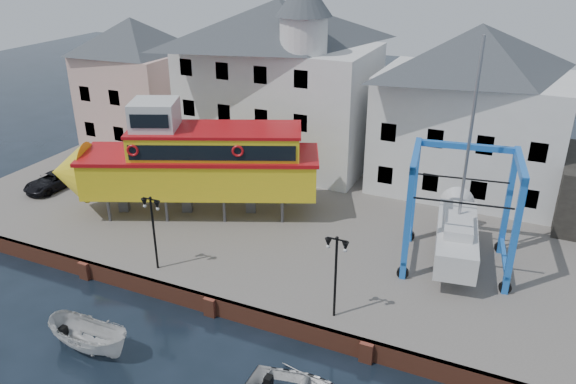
% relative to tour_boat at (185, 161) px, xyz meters
% --- Properties ---
extents(ground, '(140.00, 140.00, 0.00)m').
position_rel_tour_boat_xyz_m(ground, '(6.36, -7.66, -4.43)').
color(ground, black).
rests_on(ground, ground).
extents(hardstanding, '(44.00, 22.00, 1.00)m').
position_rel_tour_boat_xyz_m(hardstanding, '(6.36, 3.34, -3.93)').
color(hardstanding, '#625A55').
rests_on(hardstanding, ground).
extents(quay_wall, '(44.00, 0.47, 1.00)m').
position_rel_tour_boat_xyz_m(quay_wall, '(6.36, -7.56, -3.93)').
color(quay_wall, brown).
rests_on(quay_wall, ground).
extents(building_pink, '(8.00, 7.00, 10.30)m').
position_rel_tour_boat_xyz_m(building_pink, '(-11.64, 10.34, 1.72)').
color(building_pink, '#D5A39B').
rests_on(building_pink, hardstanding).
extents(building_white_main, '(14.00, 8.30, 14.00)m').
position_rel_tour_boat_xyz_m(building_white_main, '(1.49, 10.73, 2.91)').
color(building_white_main, silver).
rests_on(building_white_main, hardstanding).
extents(building_white_right, '(12.00, 8.00, 11.20)m').
position_rel_tour_boat_xyz_m(building_white_right, '(15.36, 11.34, 2.17)').
color(building_white_right, silver).
rests_on(building_white_right, hardstanding).
extents(lamp_post_left, '(1.12, 0.32, 4.20)m').
position_rel_tour_boat_xyz_m(lamp_post_left, '(2.36, -6.46, -0.26)').
color(lamp_post_left, black).
rests_on(lamp_post_left, hardstanding).
extents(lamp_post_right, '(1.12, 0.32, 4.20)m').
position_rel_tour_boat_xyz_m(lamp_post_right, '(12.36, -6.46, -0.26)').
color(lamp_post_right, black).
rests_on(lamp_post_right, hardstanding).
extents(tour_boat, '(16.90, 10.31, 7.27)m').
position_rel_tour_boat_xyz_m(tour_boat, '(0.00, 0.00, 0.00)').
color(tour_boat, '#59595E').
rests_on(tour_boat, hardstanding).
extents(travel_lift, '(6.21, 8.18, 12.03)m').
position_rel_tour_boat_xyz_m(travel_lift, '(16.53, 1.15, -1.41)').
color(travel_lift, blue).
rests_on(travel_lift, hardstanding).
extents(van, '(2.18, 4.25, 1.15)m').
position_rel_tour_boat_xyz_m(van, '(-10.66, -0.90, -2.86)').
color(van, black).
rests_on(van, hardstanding).
extents(motorboat_a, '(4.45, 1.81, 1.70)m').
position_rel_tour_boat_xyz_m(motorboat_a, '(2.79, -12.16, -4.43)').
color(motorboat_a, silver).
rests_on(motorboat_a, ground).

